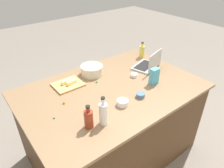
{
  "coord_description": "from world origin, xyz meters",
  "views": [
    {
      "loc": [
        1.06,
        1.35,
        2.02
      ],
      "look_at": [
        0.0,
        0.0,
        0.95
      ],
      "focal_mm": 33.13,
      "sensor_mm": 36.0,
      "label": 1
    }
  ],
  "objects_px": {
    "laptop": "(148,64)",
    "butter_stick_left": "(66,81)",
    "bottle_vinegar": "(103,113)",
    "ramekin_wide": "(140,95)",
    "butter_stick_right": "(72,82)",
    "candy_bag": "(154,76)",
    "ramekin_small": "(123,103)",
    "mixing_bowl_large": "(92,70)",
    "cutting_board": "(68,85)",
    "bottle_soy": "(89,119)",
    "bottle_oil": "(142,51)",
    "ramekin_medium": "(134,75)"
  },
  "relations": [
    {
      "from": "laptop",
      "to": "butter_stick_left",
      "type": "relative_size",
      "value": 3.26
    },
    {
      "from": "bottle_vinegar",
      "to": "ramekin_wide",
      "type": "relative_size",
      "value": 3.05
    },
    {
      "from": "butter_stick_right",
      "to": "candy_bag",
      "type": "relative_size",
      "value": 0.65
    },
    {
      "from": "ramekin_small",
      "to": "butter_stick_left",
      "type": "bearing_deg",
      "value": -69.46
    },
    {
      "from": "mixing_bowl_large",
      "to": "butter_stick_right",
      "type": "bearing_deg",
      "value": 12.67
    },
    {
      "from": "cutting_board",
      "to": "ramekin_wide",
      "type": "xyz_separation_m",
      "value": [
        -0.44,
        0.6,
        0.01
      ]
    },
    {
      "from": "bottle_soy",
      "to": "candy_bag",
      "type": "bearing_deg",
      "value": -171.7
    },
    {
      "from": "laptop",
      "to": "butter_stick_left",
      "type": "height_order",
      "value": "laptop"
    },
    {
      "from": "bottle_oil",
      "to": "laptop",
      "type": "bearing_deg",
      "value": 59.29
    },
    {
      "from": "laptop",
      "to": "bottle_soy",
      "type": "bearing_deg",
      "value": 20.33
    },
    {
      "from": "mixing_bowl_large",
      "to": "ramekin_medium",
      "type": "relative_size",
      "value": 3.45
    },
    {
      "from": "bottle_soy",
      "to": "ramekin_medium",
      "type": "relative_size",
      "value": 2.82
    },
    {
      "from": "bottle_vinegar",
      "to": "ramekin_medium",
      "type": "distance_m",
      "value": 0.8
    },
    {
      "from": "mixing_bowl_large",
      "to": "bottle_vinegar",
      "type": "relative_size",
      "value": 0.98
    },
    {
      "from": "bottle_vinegar",
      "to": "ramekin_wide",
      "type": "xyz_separation_m",
      "value": [
        -0.48,
        -0.08,
        -0.08
      ]
    },
    {
      "from": "cutting_board",
      "to": "butter_stick_right",
      "type": "relative_size",
      "value": 2.59
    },
    {
      "from": "cutting_board",
      "to": "butter_stick_left",
      "type": "bearing_deg",
      "value": -81.39
    },
    {
      "from": "bottle_oil",
      "to": "ramekin_small",
      "type": "relative_size",
      "value": 1.99
    },
    {
      "from": "cutting_board",
      "to": "laptop",
      "type": "bearing_deg",
      "value": 165.48
    },
    {
      "from": "bottle_vinegar",
      "to": "cutting_board",
      "type": "relative_size",
      "value": 0.88
    },
    {
      "from": "bottle_oil",
      "to": "ramekin_small",
      "type": "distance_m",
      "value": 1.06
    },
    {
      "from": "bottle_soy",
      "to": "ramekin_small",
      "type": "relative_size",
      "value": 1.99
    },
    {
      "from": "ramekin_small",
      "to": "ramekin_wide",
      "type": "bearing_deg",
      "value": 177.25
    },
    {
      "from": "laptop",
      "to": "mixing_bowl_large",
      "type": "bearing_deg",
      "value": -25.0
    },
    {
      "from": "laptop",
      "to": "bottle_vinegar",
      "type": "relative_size",
      "value": 1.44
    },
    {
      "from": "bottle_vinegar",
      "to": "ramekin_small",
      "type": "distance_m",
      "value": 0.29
    },
    {
      "from": "bottle_oil",
      "to": "ramekin_wide",
      "type": "xyz_separation_m",
      "value": [
        0.64,
        0.63,
        -0.06
      ]
    },
    {
      "from": "bottle_oil",
      "to": "ramekin_medium",
      "type": "bearing_deg",
      "value": 36.38
    },
    {
      "from": "bottle_soy",
      "to": "ramekin_wide",
      "type": "height_order",
      "value": "bottle_soy"
    },
    {
      "from": "laptop",
      "to": "candy_bag",
      "type": "relative_size",
      "value": 2.11
    },
    {
      "from": "bottle_oil",
      "to": "ramekin_wide",
      "type": "distance_m",
      "value": 0.9
    },
    {
      "from": "ramekin_small",
      "to": "ramekin_wide",
      "type": "xyz_separation_m",
      "value": [
        -0.21,
        0.01,
        -0.0
      ]
    },
    {
      "from": "bottle_oil",
      "to": "ramekin_small",
      "type": "xyz_separation_m",
      "value": [
        0.85,
        0.62,
        -0.05
      ]
    },
    {
      "from": "butter_stick_right",
      "to": "ramekin_small",
      "type": "bearing_deg",
      "value": 108.83
    },
    {
      "from": "laptop",
      "to": "butter_stick_right",
      "type": "xyz_separation_m",
      "value": [
        0.89,
        -0.22,
        -0.01
      ]
    },
    {
      "from": "cutting_board",
      "to": "butter_stick_left",
      "type": "height_order",
      "value": "butter_stick_left"
    },
    {
      "from": "laptop",
      "to": "mixing_bowl_large",
      "type": "height_order",
      "value": "laptop"
    },
    {
      "from": "butter_stick_right",
      "to": "ramekin_wide",
      "type": "relative_size",
      "value": 1.34
    },
    {
      "from": "butter_stick_left",
      "to": "butter_stick_right",
      "type": "bearing_deg",
      "value": 128.64
    },
    {
      "from": "butter_stick_left",
      "to": "candy_bag",
      "type": "xyz_separation_m",
      "value": [
        -0.71,
        0.53,
        0.05
      ]
    },
    {
      "from": "laptop",
      "to": "bottle_oil",
      "type": "xyz_separation_m",
      "value": [
        -0.16,
        -0.27,
        0.03
      ]
    },
    {
      "from": "bottle_oil",
      "to": "ramekin_small",
      "type": "bearing_deg",
      "value": 35.95
    },
    {
      "from": "ramekin_wide",
      "to": "bottle_oil",
      "type": "bearing_deg",
      "value": -135.63
    },
    {
      "from": "butter_stick_right",
      "to": "ramekin_small",
      "type": "distance_m",
      "value": 0.6
    },
    {
      "from": "ramekin_wide",
      "to": "candy_bag",
      "type": "relative_size",
      "value": 0.48
    },
    {
      "from": "butter_stick_right",
      "to": "ramekin_wide",
      "type": "bearing_deg",
      "value": 125.01
    },
    {
      "from": "mixing_bowl_large",
      "to": "ramekin_medium",
      "type": "xyz_separation_m",
      "value": [
        -0.33,
        0.33,
        -0.04
      ]
    },
    {
      "from": "butter_stick_left",
      "to": "ramekin_wide",
      "type": "height_order",
      "value": "butter_stick_left"
    },
    {
      "from": "bottle_vinegar",
      "to": "butter_stick_left",
      "type": "bearing_deg",
      "value": -93.37
    },
    {
      "from": "butter_stick_left",
      "to": "ramekin_small",
      "type": "height_order",
      "value": "butter_stick_left"
    }
  ]
}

